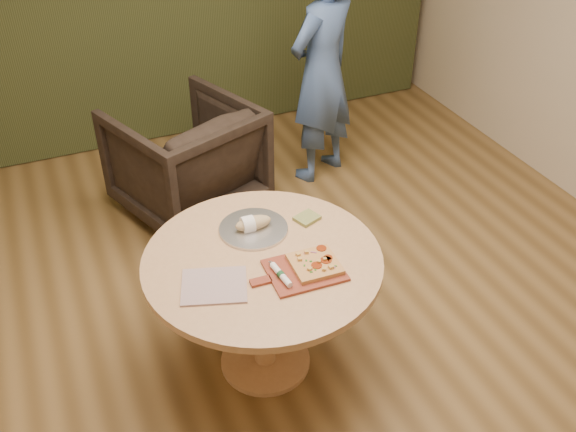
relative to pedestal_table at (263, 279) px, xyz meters
The scene contains 11 objects.
room_shell 0.84m from the pedestal_table, 13.79° to the right, with size 5.04×6.04×2.84m.
pedestal_table is the anchor object (origin of this frame).
pizza_paddle 0.27m from the pedestal_table, 52.63° to the right, with size 0.45×0.29×0.01m.
flatbread_pizza 0.31m from the pedestal_table, 40.57° to the right, with size 0.23×0.23×0.04m.
cutlery_roll 0.25m from the pedestal_table, 83.52° to the right, with size 0.05×0.20×0.03m.
newspaper 0.33m from the pedestal_table, 158.82° to the right, with size 0.30×0.25×0.01m, color beige.
serving_tray 0.27m from the pedestal_table, 80.01° to the left, with size 0.36×0.36×0.02m.
bread_roll 0.29m from the pedestal_table, 82.20° to the left, with size 0.19×0.09×0.09m.
green_packet 0.42m from the pedestal_table, 31.08° to the left, with size 0.12×0.10×0.02m, color #61682F.
armchair 1.63m from the pedestal_table, 88.39° to the left, with size 0.88×0.82×0.90m, color black.
person_standing 2.06m from the pedestal_table, 56.24° to the left, with size 0.63×0.41×1.72m, color #405B90.
Camera 1 is at (-1.11, -2.21, 2.74)m, focal length 40.00 mm.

